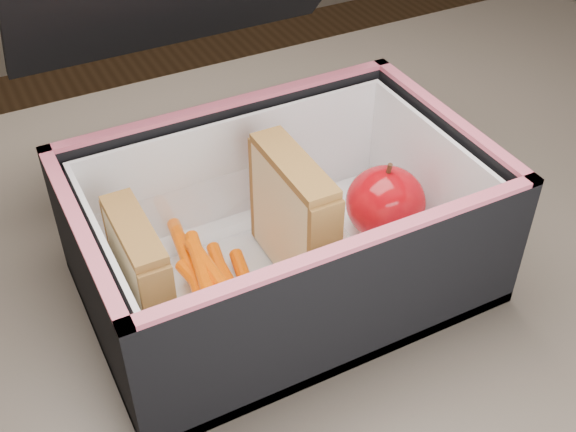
% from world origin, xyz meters
% --- Properties ---
extents(kitchen_table, '(1.20, 0.80, 0.75)m').
position_xyz_m(kitchen_table, '(0.00, 0.00, 0.66)').
color(kitchen_table, brown).
rests_on(kitchen_table, ground).
extents(lunch_bag, '(0.32, 0.36, 0.28)m').
position_xyz_m(lunch_bag, '(-0.07, 0.00, 0.82)').
color(lunch_bag, black).
rests_on(lunch_bag, kitchen_table).
extents(plastic_tub, '(0.17, 0.12, 0.07)m').
position_xyz_m(plastic_tub, '(-0.13, -0.00, 0.80)').
color(plastic_tub, white).
rests_on(plastic_tub, lunch_bag).
extents(sandwich_left, '(0.02, 0.09, 0.10)m').
position_xyz_m(sandwich_left, '(-0.19, -0.00, 0.82)').
color(sandwich_left, beige).
rests_on(sandwich_left, plastic_tub).
extents(sandwich_right, '(0.03, 0.10, 0.11)m').
position_xyz_m(sandwich_right, '(-0.06, -0.00, 0.82)').
color(sandwich_right, beige).
rests_on(sandwich_right, plastic_tub).
extents(carrot_sticks, '(0.06, 0.15, 0.03)m').
position_xyz_m(carrot_sticks, '(-0.13, -0.01, 0.78)').
color(carrot_sticks, '#FD6800').
rests_on(carrot_sticks, plastic_tub).
extents(paper_napkin, '(0.09, 0.09, 0.01)m').
position_xyz_m(paper_napkin, '(0.03, 0.00, 0.77)').
color(paper_napkin, white).
rests_on(paper_napkin, lunch_bag).
extents(red_apple, '(0.07, 0.07, 0.07)m').
position_xyz_m(red_apple, '(0.03, -0.00, 0.80)').
color(red_apple, '#9D000B').
rests_on(red_apple, paper_napkin).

